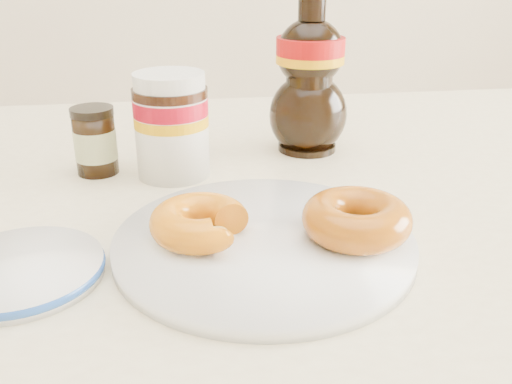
{
  "coord_description": "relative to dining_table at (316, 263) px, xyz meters",
  "views": [
    {
      "loc": [
        -0.15,
        -0.45,
        1.0
      ],
      "look_at": [
        -0.08,
        0.04,
        0.79
      ],
      "focal_mm": 40.0,
      "sensor_mm": 36.0,
      "label": 1
    }
  ],
  "objects": [
    {
      "name": "dark_jar",
      "position": [
        -0.25,
        0.11,
        0.12
      ],
      "size": [
        0.05,
        0.05,
        0.08
      ],
      "rotation": [
        0.0,
        0.0,
        0.42
      ],
      "color": "black",
      "rests_on": "dining_table"
    },
    {
      "name": "donut_whole",
      "position": [
        0.0,
        -0.12,
        0.11
      ],
      "size": [
        0.12,
        0.12,
        0.03
      ],
      "primitive_type": "torus",
      "rotation": [
        0.0,
        0.0,
        0.3
      ],
      "color": "#8F5009",
      "rests_on": "plate"
    },
    {
      "name": "donut_bitten",
      "position": [
        -0.13,
        -0.1,
        0.11
      ],
      "size": [
        0.1,
        0.1,
        0.03
      ],
      "primitive_type": "torus",
      "rotation": [
        0.0,
        0.0,
        0.11
      ],
      "color": "orange",
      "rests_on": "plate"
    },
    {
      "name": "plate",
      "position": [
        -0.08,
        -0.11,
        0.09
      ],
      "size": [
        0.27,
        0.27,
        0.01
      ],
      "color": "white",
      "rests_on": "dining_table"
    },
    {
      "name": "syrup_bottle",
      "position": [
        0.02,
        0.16,
        0.18
      ],
      "size": [
        0.13,
        0.12,
        0.2
      ],
      "primitive_type": null,
      "rotation": [
        0.0,
        0.0,
        -0.37
      ],
      "color": "black",
      "rests_on": "dining_table"
    },
    {
      "name": "blue_rim_saucer",
      "position": [
        -0.28,
        -0.13,
        0.09
      ],
      "size": [
        0.14,
        0.14,
        0.01
      ],
      "color": "white",
      "rests_on": "dining_table"
    },
    {
      "name": "nutella_jar",
      "position": [
        -0.16,
        0.09,
        0.15
      ],
      "size": [
        0.09,
        0.09,
        0.12
      ],
      "rotation": [
        0.0,
        0.0,
        0.01
      ],
      "color": "white",
      "rests_on": "dining_table"
    },
    {
      "name": "dining_table",
      "position": [
        0.0,
        0.0,
        0.0
      ],
      "size": [
        1.4,
        0.9,
        0.75
      ],
      "color": "#F3E6B9",
      "rests_on": "ground"
    }
  ]
}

